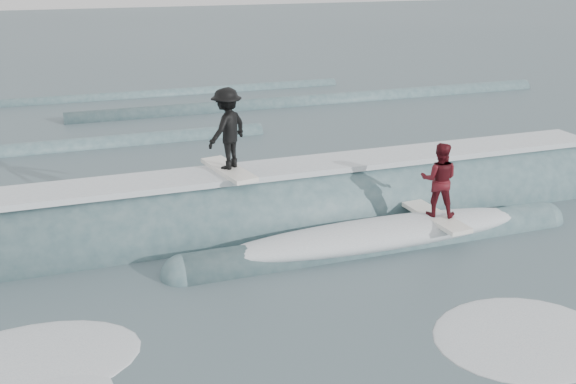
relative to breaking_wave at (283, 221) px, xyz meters
name	(u,v)px	position (x,y,z in m)	size (l,w,h in m)	color
ground	(380,343)	(-0.16, -5.51, -0.03)	(160.00, 160.00, 0.00)	#3A4C55
breaking_wave	(283,221)	(0.00, 0.00, 0.00)	(22.03, 4.11, 2.67)	#395860
surfer_black	(227,131)	(-1.29, 0.19, 2.35)	(1.39, 2.07, 1.99)	white
surfer_red	(439,184)	(3.04, -2.01, 1.30)	(1.05, 2.03, 1.82)	white
whitewater	(344,349)	(-0.80, -5.49, -0.03)	(16.19, 6.72, 0.10)	white
far_swells	(165,117)	(-0.96, 12.14, -0.03)	(37.09, 8.65, 0.80)	#395860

